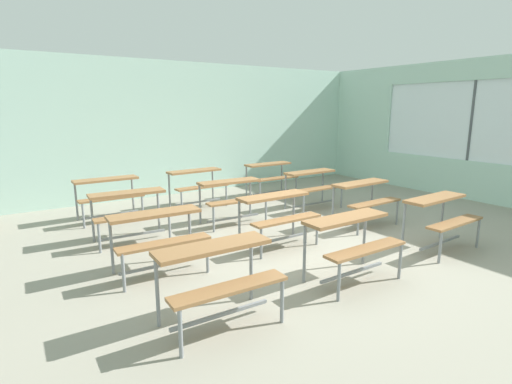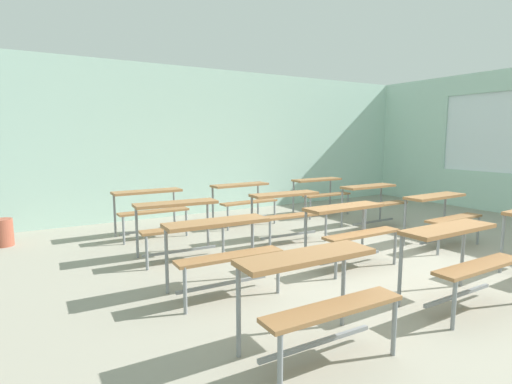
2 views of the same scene
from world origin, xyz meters
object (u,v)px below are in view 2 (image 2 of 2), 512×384
at_px(desk_bench_r0c0, 315,281).
at_px(desk_bench_r1c2, 441,208).
at_px(desk_bench_r1c0, 221,239).
at_px(desk_bench_r2c2, 373,196).
at_px(desk_bench_r1c1, 350,221).
at_px(desk_bench_r3c2, 320,188).
at_px(desk_bench_r0c1, 458,247).
at_px(desk_bench_r2c1, 288,205).
at_px(trash_bin, 3,233).
at_px(desk_bench_r3c1, 243,194).
at_px(desk_bench_r3c0, 150,202).
at_px(desk_bench_r2c0, 179,216).

distance_m(desk_bench_r0c0, desk_bench_r1c2, 3.82).
bearing_deg(desk_bench_r1c0, desk_bench_r2c2, 22.24).
distance_m(desk_bench_r1c1, desk_bench_r2c2, 2.34).
distance_m(desk_bench_r1c1, desk_bench_r3c2, 3.31).
relative_size(desk_bench_r0c1, desk_bench_r2c2, 1.00).
relative_size(desk_bench_r1c2, desk_bench_r2c1, 1.00).
relative_size(desk_bench_r1c0, desk_bench_r3c2, 1.01).
relative_size(desk_bench_r1c0, trash_bin, 2.76).
bearing_deg(desk_bench_r2c1, desk_bench_r3c1, 92.55).
distance_m(desk_bench_r2c2, desk_bench_r3c2, 1.38).
bearing_deg(desk_bench_r3c0, desk_bench_r2c2, -21.69).
relative_size(desk_bench_r1c2, desk_bench_r2c2, 1.01).
bearing_deg(desk_bench_r0c0, desk_bench_r2c2, 38.90).
relative_size(desk_bench_r2c1, desk_bench_r2c2, 1.01).
bearing_deg(desk_bench_r1c0, desk_bench_r2c1, 38.54).
distance_m(desk_bench_r2c1, desk_bench_r3c0, 2.23).
xyz_separation_m(desk_bench_r2c1, desk_bench_r3c1, (-0.01, 1.42, 0.00)).
bearing_deg(desk_bench_r2c1, desk_bench_r0c0, -119.58).
distance_m(desk_bench_r1c0, desk_bench_r2c0, 1.37).
bearing_deg(desk_bench_r2c0, desk_bench_r0c1, -54.86).
distance_m(desk_bench_r0c1, desk_bench_r2c2, 3.36).
relative_size(desk_bench_r2c0, desk_bench_r3c1, 1.00).
distance_m(desk_bench_r0c0, desk_bench_r1c0, 1.43).
bearing_deg(desk_bench_r3c1, desk_bench_r1c1, -93.16).
bearing_deg(desk_bench_r0c1, desk_bench_r3c1, 89.78).
relative_size(desk_bench_r0c1, trash_bin, 2.73).
xyz_separation_m(desk_bench_r2c1, desk_bench_r2c2, (1.87, 0.03, 0.00)).
xyz_separation_m(desk_bench_r2c2, desk_bench_r3c1, (-1.88, 1.39, 0.00)).
bearing_deg(desk_bench_r3c1, desk_bench_r3c2, -3.42).
relative_size(desk_bench_r0c1, desk_bench_r3c2, 1.00).
height_order(desk_bench_r3c0, desk_bench_r3c2, same).
relative_size(desk_bench_r1c1, desk_bench_r2c0, 0.98).
distance_m(desk_bench_r0c1, trash_bin, 6.05).
xyz_separation_m(desk_bench_r0c0, trash_bin, (-2.07, 4.70, -0.36)).
relative_size(desk_bench_r2c1, desk_bench_r3c0, 1.01).
height_order(desk_bench_r2c2, trash_bin, desk_bench_r2c2).
bearing_deg(desk_bench_r3c0, trash_bin, 164.62).
distance_m(desk_bench_r2c1, desk_bench_r2c2, 1.87).
distance_m(desk_bench_r1c0, desk_bench_r2c1, 2.25).
xyz_separation_m(desk_bench_r2c1, trash_bin, (-3.80, 1.92, -0.36)).
bearing_deg(desk_bench_r2c0, desk_bench_r2c1, 2.20).
bearing_deg(desk_bench_r3c2, desk_bench_r3c1, 179.07).
height_order(desk_bench_r3c0, desk_bench_r3c1, same).
relative_size(desk_bench_r3c1, desk_bench_r3c2, 1.02).
bearing_deg(desk_bench_r2c0, desk_bench_r1c1, -35.42).
bearing_deg(desk_bench_r0c0, desk_bench_r3c2, 50.72).
bearing_deg(desk_bench_r2c0, desk_bench_r3c2, 24.16).
xyz_separation_m(desk_bench_r2c0, trash_bin, (-2.05, 1.90, -0.36)).
bearing_deg(desk_bench_r1c0, desk_bench_r3c1, 58.76).
distance_m(desk_bench_r0c0, desk_bench_r3c2, 5.48).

